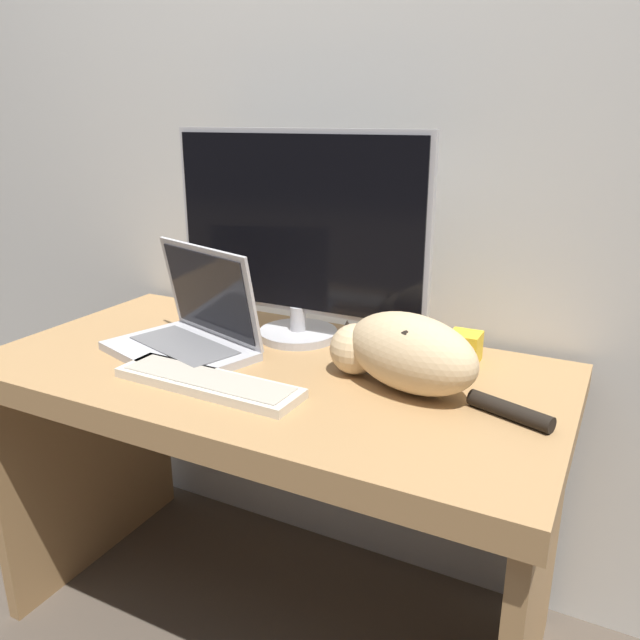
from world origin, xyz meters
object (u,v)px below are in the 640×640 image
Objects in this scene: laptop at (189,332)px; external_keyboard at (208,382)px; cat at (405,351)px; monitor at (297,235)px.

laptop reaches higher than external_keyboard.
laptop is 0.93× the size of external_keyboard.
laptop is at bearing 139.57° from external_keyboard.
external_keyboard is 0.87× the size of cat.
cat is at bearing -26.22° from monitor.
monitor reaches higher than laptop.
external_keyboard is 0.41m from cat.
monitor is 1.38× the size of cat.
monitor is 0.35m from laptop.
external_keyboard is at bearing -24.30° from laptop.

